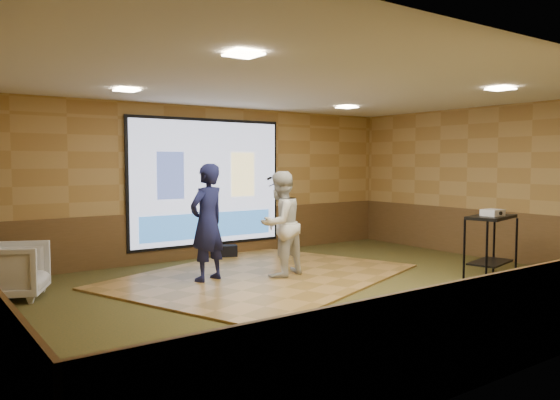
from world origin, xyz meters
TOP-DOWN VIEW (x-y plane):
  - ground at (0.00, 0.00)m, footprint 9.00×9.00m
  - room_shell at (0.00, 0.00)m, footprint 9.04×7.04m
  - wainscot_back at (0.00, 3.48)m, footprint 9.00×0.04m
  - wainscot_front at (0.00, -3.48)m, footprint 9.00×0.04m
  - wainscot_right at (4.48, 0.00)m, footprint 0.04×7.00m
  - projector_screen at (0.00, 3.44)m, footprint 3.32×0.06m
  - downlight_nw at (-2.20, 1.80)m, footprint 0.32×0.32m
  - downlight_ne at (2.20, 1.80)m, footprint 0.32×0.32m
  - downlight_sw at (-2.20, -1.50)m, footprint 0.32×0.32m
  - downlight_se at (2.20, -1.50)m, footprint 0.32×0.32m
  - dance_floor at (-0.16, 1.25)m, footprint 5.63×4.97m
  - player_left at (-1.08, 1.43)m, footprint 0.78×0.63m
  - player_right at (0.06, 1.04)m, footprint 0.97×0.84m
  - av_table at (2.88, -0.96)m, footprint 0.98×0.52m
  - projector at (2.84, -1.01)m, footprint 0.33×0.27m
  - mic_stand at (1.67, 3.15)m, footprint 0.63×0.26m
  - banquet_chair at (-3.77, 2.09)m, footprint 1.13×1.12m
  - duffel_bag at (0.27, 3.18)m, footprint 0.48×0.40m

SIDE VIEW (x-z plane):
  - ground at x=0.00m, z-range 0.00..0.00m
  - dance_floor at x=-0.16m, z-range 0.00..0.03m
  - duffel_bag at x=0.27m, z-range 0.00..0.25m
  - banquet_chair at x=-3.77m, z-range 0.00..0.78m
  - wainscot_back at x=0.00m, z-range 0.00..0.95m
  - wainscot_front at x=0.00m, z-range 0.00..0.95m
  - wainscot_right at x=4.48m, z-range 0.00..0.95m
  - mic_stand at x=1.67m, z-range -0.31..1.30m
  - av_table at x=2.88m, z-range 0.22..1.25m
  - player_right at x=0.06m, z-range 0.03..1.75m
  - player_left at x=-1.08m, z-range 0.03..1.88m
  - projector at x=2.84m, z-range 1.03..1.14m
  - projector_screen at x=0.00m, z-range 0.21..2.73m
  - room_shell at x=0.00m, z-range 0.58..3.60m
  - downlight_nw at x=-2.20m, z-range 2.96..2.98m
  - downlight_ne at x=2.20m, z-range 2.96..2.98m
  - downlight_sw at x=-2.20m, z-range 2.96..2.98m
  - downlight_se at x=2.20m, z-range 2.96..2.98m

